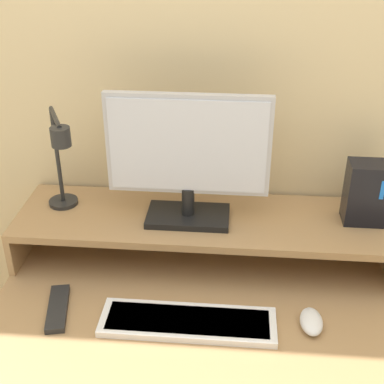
% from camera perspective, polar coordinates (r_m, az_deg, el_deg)
% --- Properties ---
extents(wall_back, '(6.00, 0.05, 2.50)m').
position_cam_1_polar(wall_back, '(1.58, 1.77, 11.42)').
color(wall_back, beige).
rests_on(wall_back, ground_plane).
extents(desk, '(1.08, 0.71, 0.78)m').
position_cam_1_polar(desk, '(1.63, 0.49, -17.83)').
color(desk, '#A87F51').
rests_on(desk, ground_plane).
extents(monitor_shelf, '(1.08, 0.30, 0.14)m').
position_cam_1_polar(monitor_shelf, '(1.56, 1.15, -3.30)').
color(monitor_shelf, '#A87F51').
rests_on(monitor_shelf, desk).
extents(monitor, '(0.45, 0.14, 0.37)m').
position_cam_1_polar(monitor, '(1.45, -0.44, 3.82)').
color(monitor, black).
rests_on(monitor, monitor_shelf).
extents(desk_lamp, '(0.14, 0.21, 0.31)m').
position_cam_1_polar(desk_lamp, '(1.51, -13.83, 3.25)').
color(desk_lamp, black).
rests_on(desk_lamp, monitor_shelf).
extents(router_dock, '(0.11, 0.08, 0.18)m').
position_cam_1_polar(router_dock, '(1.56, 18.06, -0.08)').
color(router_dock, black).
rests_on(router_dock, monitor_shelf).
extents(keyboard, '(0.44, 0.13, 0.02)m').
position_cam_1_polar(keyboard, '(1.38, -0.45, -13.68)').
color(keyboard, white).
rests_on(keyboard, desk).
extents(mouse, '(0.06, 0.10, 0.03)m').
position_cam_1_polar(mouse, '(1.41, 12.60, -13.33)').
color(mouse, white).
rests_on(mouse, desk).
extents(remote_control, '(0.08, 0.18, 0.02)m').
position_cam_1_polar(remote_control, '(1.47, -14.13, -11.94)').
color(remote_control, black).
rests_on(remote_control, desk).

